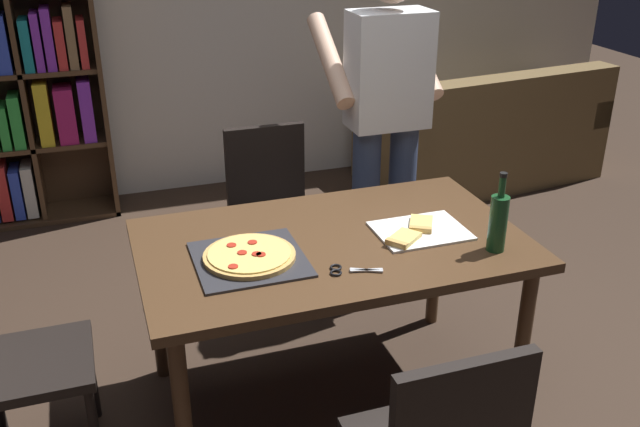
# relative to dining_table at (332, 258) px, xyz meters

# --- Properties ---
(ground_plane) EXTENTS (12.00, 12.00, 0.00)m
(ground_plane) POSITION_rel_dining_table_xyz_m (0.00, 0.00, -0.67)
(ground_plane) COLOR #38281E
(dining_table) EXTENTS (1.51, 0.91, 0.75)m
(dining_table) POSITION_rel_dining_table_xyz_m (0.00, 0.00, 0.00)
(dining_table) COLOR #4C331E
(dining_table) RESTS_ON ground_plane
(chair_far_side) EXTENTS (0.42, 0.42, 0.90)m
(chair_far_side) POSITION_rel_dining_table_xyz_m (0.00, 0.94, -0.16)
(chair_far_side) COLOR black
(chair_far_side) RESTS_ON ground_plane
(chair_left_end) EXTENTS (0.42, 0.42, 0.90)m
(chair_left_end) POSITION_rel_dining_table_xyz_m (-1.24, 0.00, -0.16)
(chair_left_end) COLOR black
(chair_left_end) RESTS_ON ground_plane
(couch) EXTENTS (1.78, 1.04, 0.85)m
(couch) POSITION_rel_dining_table_xyz_m (1.91, 1.99, -0.37)
(couch) COLOR brown
(couch) RESTS_ON ground_plane
(person_serving_pizza) EXTENTS (0.55, 0.54, 1.75)m
(person_serving_pizza) POSITION_rel_dining_table_xyz_m (0.53, 0.72, 0.33)
(person_serving_pizza) COLOR #38476B
(person_serving_pizza) RESTS_ON ground_plane
(pepperoni_pizza_on_tray) EXTENTS (0.40, 0.40, 0.04)m
(pepperoni_pizza_on_tray) POSITION_rel_dining_table_xyz_m (-0.35, -0.06, 0.09)
(pepperoni_pizza_on_tray) COLOR #2D2D33
(pepperoni_pizza_on_tray) RESTS_ON dining_table
(pizza_slices_on_towel) EXTENTS (0.37, 0.28, 0.03)m
(pizza_slices_on_towel) POSITION_rel_dining_table_xyz_m (0.34, -0.05, 0.09)
(pizza_slices_on_towel) COLOR white
(pizza_slices_on_towel) RESTS_ON dining_table
(wine_bottle) EXTENTS (0.07, 0.07, 0.32)m
(wine_bottle) POSITION_rel_dining_table_xyz_m (0.56, -0.27, 0.20)
(wine_bottle) COLOR #194723
(wine_bottle) RESTS_ON dining_table
(kitchen_scissors) EXTENTS (0.20, 0.12, 0.01)m
(kitchen_scissors) POSITION_rel_dining_table_xyz_m (-0.03, -0.25, 0.08)
(kitchen_scissors) COLOR silver
(kitchen_scissors) RESTS_ON dining_table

